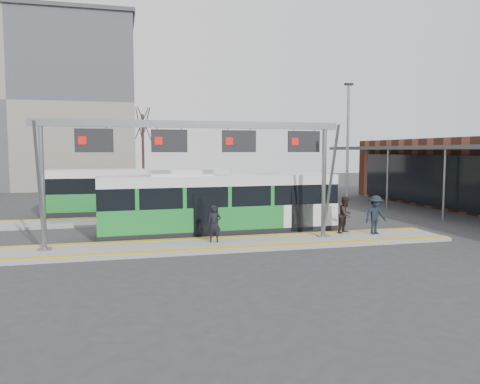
# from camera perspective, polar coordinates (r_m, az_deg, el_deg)

# --- Properties ---
(ground) EXTENTS (120.00, 120.00, 0.00)m
(ground) POSITION_cam_1_polar(r_m,az_deg,el_deg) (20.13, -4.07, -6.69)
(ground) COLOR #2D2D30
(ground) RESTS_ON ground
(platform_main) EXTENTS (22.00, 3.00, 0.15)m
(platform_main) POSITION_cam_1_polar(r_m,az_deg,el_deg) (20.12, -4.07, -6.48)
(platform_main) COLOR gray
(platform_main) RESTS_ON ground
(platform_second) EXTENTS (20.00, 3.00, 0.15)m
(platform_second) POSITION_cam_1_polar(r_m,az_deg,el_deg) (27.70, -15.24, -3.47)
(platform_second) COLOR gray
(platform_second) RESTS_ON ground
(tactile_main) EXTENTS (22.00, 2.65, 0.02)m
(tactile_main) POSITION_cam_1_polar(r_m,az_deg,el_deg) (20.10, -4.08, -6.24)
(tactile_main) COLOR gold
(tactile_main) RESTS_ON platform_main
(tactile_second) EXTENTS (20.00, 0.35, 0.02)m
(tactile_second) POSITION_cam_1_polar(r_m,az_deg,el_deg) (28.83, -15.21, -2.97)
(tactile_second) COLOR gold
(tactile_second) RESTS_ON platform_second
(gantry) EXTENTS (13.00, 1.68, 5.20)m
(gantry) POSITION_cam_1_polar(r_m,az_deg,el_deg) (19.91, -5.27, 5.63)
(gantry) COLOR slate
(gantry) RESTS_ON platform_main
(apartment_block) EXTENTS (24.50, 12.50, 18.40)m
(apartment_block) POSITION_cam_1_polar(r_m,az_deg,el_deg) (56.63, -25.32, 9.76)
(apartment_block) COLOR gray
(apartment_block) RESTS_ON ground
(hero_bus) EXTENTS (11.72, 2.88, 3.20)m
(hero_bus) POSITION_cam_1_polar(r_m,az_deg,el_deg) (23.07, -2.57, -1.49)
(hero_bus) COLOR black
(hero_bus) RESTS_ON ground
(bg_bus_green) EXTENTS (11.61, 2.66, 2.89)m
(bg_bus_green) POSITION_cam_1_polar(r_m,az_deg,el_deg) (31.20, -12.29, 0.04)
(bg_bus_green) COLOR black
(bg_bus_green) RESTS_ON ground
(passenger_a) EXTENTS (0.63, 0.46, 1.60)m
(passenger_a) POSITION_cam_1_polar(r_m,az_deg,el_deg) (20.22, -3.15, -3.90)
(passenger_a) COLOR black
(passenger_a) RESTS_ON platform_main
(passenger_b) EXTENTS (1.08, 1.03, 1.76)m
(passenger_b) POSITION_cam_1_polar(r_m,az_deg,el_deg) (23.01, 12.75, -2.72)
(passenger_b) COLOR black
(passenger_b) RESTS_ON platform_main
(passenger_c) EXTENTS (1.31, 0.92, 1.83)m
(passenger_c) POSITION_cam_1_polar(r_m,az_deg,el_deg) (23.04, 16.19, -2.69)
(passenger_c) COLOR black
(passenger_c) RESTS_ON platform_main
(tree_left) EXTENTS (1.40, 1.40, 7.00)m
(tree_left) POSITION_cam_1_polar(r_m,az_deg,el_deg) (51.37, -14.39, 6.25)
(tree_left) COLOR #382B21
(tree_left) RESTS_ON ground
(tree_mid) EXTENTS (1.40, 1.40, 9.04)m
(tree_mid) POSITION_cam_1_polar(r_m,az_deg,el_deg) (51.72, -11.78, 8.01)
(tree_mid) COLOR #382B21
(tree_mid) RESTS_ON ground
(lamp_east) EXTENTS (0.50, 0.25, 8.08)m
(lamp_east) POSITION_cam_1_polar(r_m,az_deg,el_deg) (28.84, 12.98, 5.30)
(lamp_east) COLOR slate
(lamp_east) RESTS_ON ground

